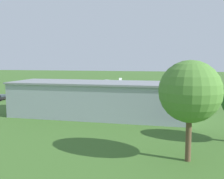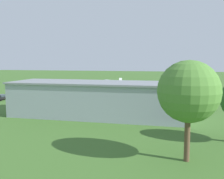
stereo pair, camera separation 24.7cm
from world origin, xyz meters
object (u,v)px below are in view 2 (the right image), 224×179
at_px(biplane, 113,83).
at_px(windsock, 188,79).
at_px(person_near_hangar_door, 61,100).
at_px(person_by_parked_cars, 61,98).
at_px(hangar, 97,99).
at_px(car_grey, 21,99).
at_px(car_white, 48,99).
at_px(car_black, 2,97).
at_px(person_watching_takeoff, 79,98).
at_px(tree_behind_hangar_left, 189,92).

relative_size(biplane, windsock, 1.13).
relative_size(person_near_hangar_door, person_by_parked_cars, 0.97).
bearing_deg(hangar, windsock, -121.25).
bearing_deg(car_grey, person_by_parked_cars, -163.01).
relative_size(biplane, car_white, 1.76).
bearing_deg(car_black, biplane, -145.51).
distance_m(hangar, person_watching_takeoff, 22.33).
bearing_deg(car_white, biplane, -124.18).
xyz_separation_m(biplane, tree_behind_hangar_left, (-21.35, 54.51, 4.06)).
bearing_deg(biplane, person_watching_takeoff, 65.88).
height_order(car_grey, person_by_parked_cars, car_grey).
height_order(person_near_hangar_door, person_watching_takeoff, person_watching_takeoff).
bearing_deg(car_grey, hangar, 153.53).
bearing_deg(tree_behind_hangar_left, car_grey, -38.02).
xyz_separation_m(hangar, car_black, (33.36, -14.23, -2.72)).
distance_m(car_grey, person_by_parked_cars, 11.12).
bearing_deg(car_white, tree_behind_hangar_left, 135.51).
bearing_deg(windsock, person_by_parked_cars, 24.18).
bearing_deg(biplane, car_white, 55.82).
relative_size(car_white, tree_behind_hangar_left, 0.36).
bearing_deg(biplane, car_black, 34.49).
distance_m(car_black, person_by_parked_cars, 17.82).
bearing_deg(hangar, person_near_hangar_door, -44.16).
bearing_deg(person_near_hangar_door, hangar, 135.84).
relative_size(biplane, tree_behind_hangar_left, 0.64).
distance_m(car_black, person_watching_takeoff, 22.57).
bearing_deg(person_watching_takeoff, person_near_hangar_door, 52.39).
relative_size(car_grey, person_by_parked_cars, 2.97).
relative_size(person_watching_takeoff, windsock, 0.25).
bearing_deg(car_black, person_by_parked_cars, -173.20).
bearing_deg(car_white, hangar, 142.86).
distance_m(car_grey, windsock, 49.83).
relative_size(car_white, windsock, 0.64).
height_order(biplane, person_watching_takeoff, biplane).
relative_size(person_by_parked_cars, windsock, 0.25).
relative_size(car_grey, person_near_hangar_door, 3.07).
relative_size(person_near_hangar_door, windsock, 0.24).
bearing_deg(tree_behind_hangar_left, hangar, -50.86).
distance_m(car_white, tree_behind_hangar_left, 49.59).
height_order(hangar, person_near_hangar_door, hangar).
relative_size(hangar, person_near_hangar_door, 23.36).
distance_m(biplane, person_watching_takeoff, 16.64).
bearing_deg(person_by_parked_cars, car_black, 6.80).
xyz_separation_m(car_grey, person_by_parked_cars, (-10.63, -3.25, -0.06)).
bearing_deg(windsock, car_white, 25.81).
height_order(hangar, windsock, hangar).
relative_size(person_by_parked_cars, person_watching_takeoff, 1.00).
height_order(car_white, person_watching_takeoff, car_white).
distance_m(hangar, person_by_parked_cars, 22.81).
bearing_deg(windsock, car_grey, 22.57).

